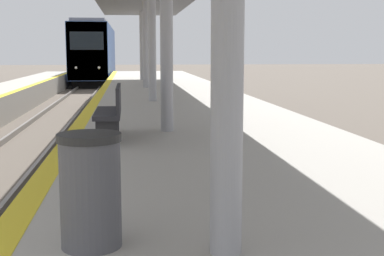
{
  "coord_description": "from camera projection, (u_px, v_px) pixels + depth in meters",
  "views": [
    {
      "loc": [
        2.7,
        -1.51,
        2.49
      ],
      "look_at": [
        4.97,
        17.86,
        -0.32
      ],
      "focal_mm": 50.0,
      "sensor_mm": 36.0,
      "label": 1
    }
  ],
  "objects": [
    {
      "name": "trash_bin",
      "position": [
        90.0,
        190.0,
        4.12
      ],
      "size": [
        0.49,
        0.49,
        0.89
      ],
      "color": "#4C4C51",
      "rests_on": "platform_right"
    },
    {
      "name": "bench",
      "position": [
        112.0,
        110.0,
        9.31
      ],
      "size": [
        0.44,
        1.64,
        0.92
      ],
      "color": "#28282D",
      "rests_on": "platform_right"
    },
    {
      "name": "train",
      "position": [
        95.0,
        53.0,
        43.53
      ],
      "size": [
        2.69,
        18.13,
        4.67
      ],
      "color": "black",
      "rests_on": "ground"
    }
  ]
}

